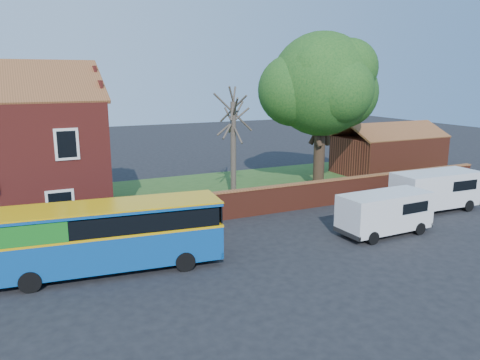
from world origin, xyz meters
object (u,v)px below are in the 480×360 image
van_far (436,189)px  large_tree (321,88)px  bus (100,234)px  van_near (385,211)px

van_far → large_tree: bearing=113.3°
van_far → large_tree: 9.98m
bus → van_near: bearing=0.6°
bus → van_near: bus is taller
large_tree → van_near: bearing=-105.8°
large_tree → van_far: bearing=-68.8°
bus → van_far: bearing=8.3°
van_far → large_tree: size_ratio=0.49×
bus → van_far: 19.20m
bus → van_near: size_ratio=1.92×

